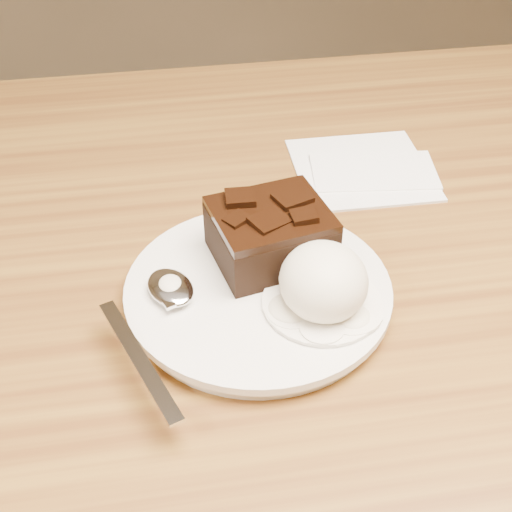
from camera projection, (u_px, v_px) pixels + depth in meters
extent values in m
cylinder|color=white|center=(258.00, 294.00, 0.57)|extent=(0.21, 0.21, 0.02)
cube|color=black|center=(270.00, 238.00, 0.58)|extent=(0.10, 0.09, 0.04)
ellipsoid|color=silver|center=(324.00, 281.00, 0.53)|extent=(0.07, 0.07, 0.06)
cylinder|color=white|center=(322.00, 303.00, 0.55)|extent=(0.09, 0.09, 0.00)
cube|color=white|center=(362.00, 168.00, 0.73)|extent=(0.14, 0.14, 0.01)
cube|color=black|center=(180.00, 292.00, 0.56)|extent=(0.01, 0.01, 0.00)
cube|color=black|center=(330.00, 270.00, 0.58)|extent=(0.01, 0.01, 0.00)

